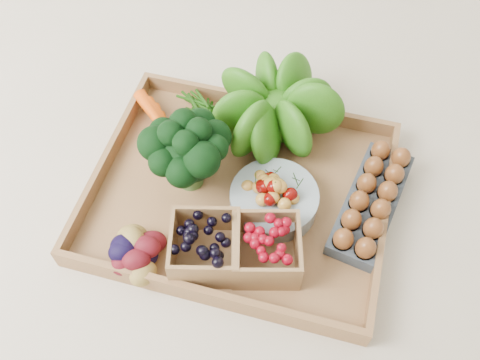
% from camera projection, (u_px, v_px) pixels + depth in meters
% --- Properties ---
extents(ground, '(4.00, 4.00, 0.00)m').
position_uv_depth(ground, '(240.00, 197.00, 1.03)').
color(ground, beige).
rests_on(ground, ground).
extents(tray, '(0.55, 0.45, 0.01)m').
position_uv_depth(tray, '(240.00, 195.00, 1.03)').
color(tray, olive).
rests_on(tray, ground).
extents(carrots, '(0.19, 0.13, 0.04)m').
position_uv_depth(carrots, '(165.00, 134.00, 1.07)').
color(carrots, '#E34C09').
rests_on(carrots, tray).
extents(lettuce, '(0.17, 0.17, 0.17)m').
position_uv_depth(lettuce, '(275.00, 103.00, 1.04)').
color(lettuce, '#22550D').
rests_on(lettuce, tray).
extents(broccoli, '(0.16, 0.16, 0.13)m').
position_uv_depth(broccoli, '(189.00, 162.00, 0.98)').
color(broccoli, black).
rests_on(broccoli, tray).
extents(cherry_bowl, '(0.16, 0.16, 0.04)m').
position_uv_depth(cherry_bowl, '(274.00, 200.00, 0.99)').
color(cherry_bowl, '#8C9EA5').
rests_on(cherry_bowl, tray).
extents(egg_carton, '(0.13, 0.27, 0.03)m').
position_uv_depth(egg_carton, '(371.00, 204.00, 0.99)').
color(egg_carton, '#394149').
rests_on(egg_carton, tray).
extents(potatoes, '(0.13, 0.13, 0.07)m').
position_uv_depth(potatoes, '(134.00, 249.00, 0.91)').
color(potatoes, '#490B13').
rests_on(potatoes, tray).
extents(punnet_blackberry, '(0.14, 0.14, 0.08)m').
position_uv_depth(punnet_blackberry, '(205.00, 247.00, 0.91)').
color(punnet_blackberry, black).
rests_on(punnet_blackberry, tray).
extents(punnet_raspberry, '(0.14, 0.14, 0.08)m').
position_uv_depth(punnet_raspberry, '(266.00, 250.00, 0.91)').
color(punnet_raspberry, maroon).
rests_on(punnet_raspberry, tray).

